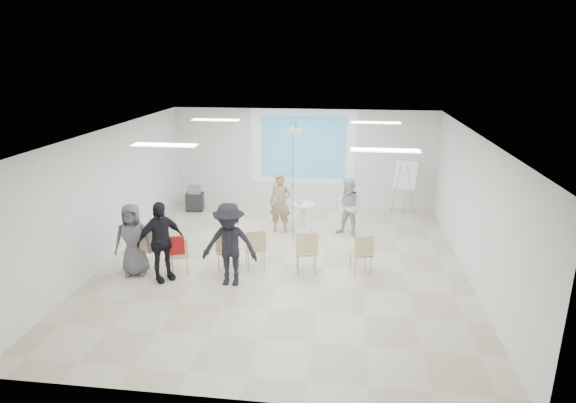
# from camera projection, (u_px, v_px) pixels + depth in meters

# --- Properties ---
(floor) EXTENTS (8.00, 9.00, 0.10)m
(floor) POSITION_uv_depth(u_px,v_px,m) (284.00, 266.00, 10.93)
(floor) COLOR beige
(floor) RESTS_ON ground
(ceiling) EXTENTS (8.00, 9.00, 0.10)m
(ceiling) POSITION_uv_depth(u_px,v_px,m) (283.00, 130.00, 10.01)
(ceiling) COLOR white
(ceiling) RESTS_ON wall_back
(wall_back) EXTENTS (8.00, 0.10, 3.00)m
(wall_back) POSITION_uv_depth(u_px,v_px,m) (303.00, 158.00, 14.78)
(wall_back) COLOR silver
(wall_back) RESTS_ON floor
(wall_left) EXTENTS (0.10, 9.00, 3.00)m
(wall_left) POSITION_uv_depth(u_px,v_px,m) (108.00, 195.00, 10.96)
(wall_left) COLOR silver
(wall_left) RESTS_ON floor
(wall_right) EXTENTS (0.10, 9.00, 3.00)m
(wall_right) POSITION_uv_depth(u_px,v_px,m) (476.00, 209.00, 9.98)
(wall_right) COLOR silver
(wall_right) RESTS_ON floor
(projection_halo) EXTENTS (3.20, 0.01, 2.30)m
(projection_halo) POSITION_uv_depth(u_px,v_px,m) (303.00, 147.00, 14.62)
(projection_halo) COLOR silver
(projection_halo) RESTS_ON wall_back
(projection_image) EXTENTS (2.60, 0.01, 1.90)m
(projection_image) POSITION_uv_depth(u_px,v_px,m) (303.00, 147.00, 14.60)
(projection_image) COLOR teal
(projection_image) RESTS_ON wall_back
(pedestal_table) EXTENTS (0.67, 0.67, 0.77)m
(pedestal_table) POSITION_uv_depth(u_px,v_px,m) (303.00, 216.00, 12.86)
(pedestal_table) COLOR white
(pedestal_table) RESTS_ON floor
(player_left) EXTENTS (0.70, 0.51, 1.82)m
(player_left) POSITION_uv_depth(u_px,v_px,m) (280.00, 199.00, 12.64)
(player_left) COLOR #9A7F5E
(player_left) RESTS_ON floor
(player_right) EXTENTS (1.02, 0.93, 1.71)m
(player_right) POSITION_uv_depth(u_px,v_px,m) (350.00, 204.00, 12.41)
(player_right) COLOR silver
(player_right) RESTS_ON floor
(controller_left) EXTENTS (0.05, 0.11, 0.04)m
(controller_left) POSITION_uv_depth(u_px,v_px,m) (288.00, 187.00, 12.77)
(controller_left) COLOR white
(controller_left) RESTS_ON player_left
(controller_right) EXTENTS (0.08, 0.13, 0.04)m
(controller_right) POSITION_uv_depth(u_px,v_px,m) (343.00, 190.00, 12.58)
(controller_right) COLOR silver
(controller_right) RESTS_ON player_right
(chair_far_left) EXTENTS (0.60, 0.62, 0.97)m
(chair_far_left) POSITION_uv_depth(u_px,v_px,m) (146.00, 246.00, 10.46)
(chair_far_left) COLOR tan
(chair_far_left) RESTS_ON floor
(chair_left_mid) EXTENTS (0.50, 0.52, 0.82)m
(chair_left_mid) POSITION_uv_depth(u_px,v_px,m) (179.00, 253.00, 10.32)
(chair_left_mid) COLOR #D0B878
(chair_left_mid) RESTS_ON floor
(chair_left_inner) EXTENTS (0.45, 0.48, 0.93)m
(chair_left_inner) POSITION_uv_depth(u_px,v_px,m) (227.00, 249.00, 10.38)
(chair_left_inner) COLOR tan
(chair_left_inner) RESTS_ON floor
(chair_center) EXTENTS (0.57, 0.58, 0.92)m
(chair_center) POSITION_uv_depth(u_px,v_px,m) (255.00, 246.00, 10.55)
(chair_center) COLOR tan
(chair_center) RESTS_ON floor
(chair_right_inner) EXTENTS (0.54, 0.57, 0.99)m
(chair_right_inner) POSITION_uv_depth(u_px,v_px,m) (307.00, 249.00, 10.26)
(chair_right_inner) COLOR #CEB777
(chair_right_inner) RESTS_ON floor
(chair_right_far) EXTENTS (0.55, 0.57, 0.91)m
(chair_right_far) POSITION_uv_depth(u_px,v_px,m) (362.00, 251.00, 10.28)
(chair_right_far) COLOR tan
(chair_right_far) RESTS_ON floor
(red_jacket) EXTENTS (0.41, 0.23, 0.39)m
(red_jacket) POSITION_uv_depth(u_px,v_px,m) (175.00, 246.00, 10.10)
(red_jacket) COLOR maroon
(red_jacket) RESTS_ON chair_left_mid
(laptop) EXTENTS (0.35, 0.26, 0.03)m
(laptop) POSITION_uv_depth(u_px,v_px,m) (229.00, 249.00, 10.49)
(laptop) COLOR black
(laptop) RESTS_ON chair_left_inner
(audience_left) EXTENTS (1.30, 1.29, 1.97)m
(audience_left) POSITION_uv_depth(u_px,v_px,m) (160.00, 236.00, 9.91)
(audience_left) COLOR black
(audience_left) RESTS_ON floor
(audience_mid) EXTENTS (1.30, 0.72, 1.99)m
(audience_mid) POSITION_uv_depth(u_px,v_px,m) (229.00, 239.00, 9.70)
(audience_mid) COLOR black
(audience_mid) RESTS_ON floor
(audience_outer) EXTENTS (0.96, 0.72, 1.77)m
(audience_outer) POSITION_uv_depth(u_px,v_px,m) (133.00, 236.00, 10.20)
(audience_outer) COLOR #5C5C61
(audience_outer) RESTS_ON floor
(flipchart_easel) EXTENTS (0.69, 0.55, 1.73)m
(flipchart_easel) POSITION_uv_depth(u_px,v_px,m) (406.00, 175.00, 13.71)
(flipchart_easel) COLOR #93969B
(flipchart_easel) RESTS_ON floor
(av_cart) EXTENTS (0.56, 0.47, 0.76)m
(av_cart) POSITION_uv_depth(u_px,v_px,m) (195.00, 199.00, 14.56)
(av_cart) COLOR black
(av_cart) RESTS_ON floor
(ceiling_projector) EXTENTS (0.30, 0.25, 3.00)m
(ceiling_projector) POSITION_uv_depth(u_px,v_px,m) (296.00, 136.00, 11.52)
(ceiling_projector) COLOR white
(ceiling_projector) RESTS_ON ceiling
(fluor_panel_nw) EXTENTS (1.20, 0.30, 0.02)m
(fluor_panel_nw) POSITION_uv_depth(u_px,v_px,m) (216.00, 120.00, 12.17)
(fluor_panel_nw) COLOR white
(fluor_panel_nw) RESTS_ON ceiling
(fluor_panel_ne) EXTENTS (1.20, 0.30, 0.02)m
(fluor_panel_ne) POSITION_uv_depth(u_px,v_px,m) (376.00, 123.00, 11.69)
(fluor_panel_ne) COLOR white
(fluor_panel_ne) RESTS_ON ceiling
(fluor_panel_sw) EXTENTS (1.20, 0.30, 0.02)m
(fluor_panel_sw) POSITION_uv_depth(u_px,v_px,m) (165.00, 145.00, 8.86)
(fluor_panel_sw) COLOR white
(fluor_panel_sw) RESTS_ON ceiling
(fluor_panel_se) EXTENTS (1.20, 0.30, 0.02)m
(fluor_panel_se) POSITION_uv_depth(u_px,v_px,m) (385.00, 150.00, 8.37)
(fluor_panel_se) COLOR white
(fluor_panel_se) RESTS_ON ceiling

